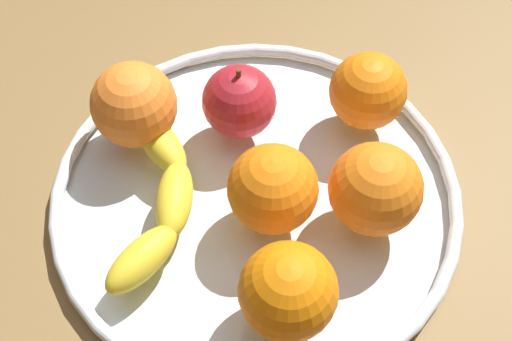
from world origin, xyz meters
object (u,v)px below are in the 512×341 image
(apple, at_px, (242,101))
(orange_front_left, at_px, (375,189))
(orange_back_right, at_px, (368,91))
(orange_center, at_px, (289,291))
(orange_front_right, at_px, (134,105))
(orange_back_left, at_px, (273,189))
(fruit_bowl, at_px, (256,195))
(banana, at_px, (158,195))

(apple, xyz_separation_m, orange_front_left, (-0.12, -0.09, 0.01))
(apple, distance_m, orange_back_right, 0.12)
(apple, bearing_deg, orange_back_right, -96.34)
(orange_center, relative_size, orange_front_right, 0.98)
(orange_center, relative_size, orange_back_right, 1.07)
(orange_back_right, bearing_deg, orange_back_left, 129.07)
(orange_back_right, bearing_deg, fruit_bowl, 117.79)
(banana, height_order, orange_center, orange_center)
(banana, bearing_deg, orange_front_right, 20.73)
(orange_center, bearing_deg, orange_front_left, -50.52)
(apple, bearing_deg, orange_back_left, -176.30)
(fruit_bowl, xyz_separation_m, orange_back_right, (0.06, -0.12, 0.04))
(orange_front_left, bearing_deg, banana, 75.33)
(fruit_bowl, bearing_deg, orange_front_right, 47.43)
(fruit_bowl, bearing_deg, orange_back_left, -161.95)
(banana, xyz_separation_m, orange_center, (-0.12, -0.09, 0.02))
(orange_back_left, height_order, orange_front_right, orange_front_right)
(orange_back_right, bearing_deg, orange_front_right, 83.45)
(banana, height_order, orange_back_right, orange_back_right)
(orange_back_left, distance_m, orange_front_left, 0.09)
(orange_back_right, bearing_deg, banana, 106.56)
(orange_back_right, bearing_deg, apple, 83.66)
(apple, distance_m, orange_front_left, 0.15)
(orange_center, height_order, orange_back_left, same)
(apple, relative_size, orange_back_left, 1.00)
(orange_center, distance_m, orange_back_right, 0.22)
(orange_back_left, xyz_separation_m, orange_front_left, (-0.02, -0.08, 0.00))
(orange_front_right, bearing_deg, orange_back_right, -96.55)
(orange_center, bearing_deg, orange_back_right, -32.80)
(apple, distance_m, orange_center, 0.19)
(orange_back_left, bearing_deg, orange_front_left, -102.31)
(fruit_bowl, relative_size, banana, 1.89)
(fruit_bowl, relative_size, apple, 4.82)
(apple, distance_m, orange_back_left, 0.10)
(orange_back_right, relative_size, orange_back_left, 0.94)
(orange_front_right, bearing_deg, banana, -174.14)
(fruit_bowl, bearing_deg, banana, 88.88)
(banana, relative_size, orange_front_right, 2.48)
(fruit_bowl, bearing_deg, orange_center, -179.52)
(fruit_bowl, distance_m, banana, 0.09)
(apple, height_order, orange_back_left, same)
(apple, height_order, orange_center, same)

